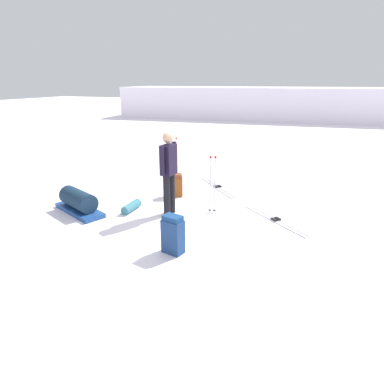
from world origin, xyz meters
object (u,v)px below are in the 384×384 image
at_px(backpack_bright, 173,235).
at_px(ski_poles_planted_near, 212,182).
at_px(gear_sled, 79,202).
at_px(ski_poles_planted_far, 174,159).
at_px(ski_pair_far, 276,220).
at_px(backpack_large_dark, 176,185).
at_px(skier_standing, 169,169).
at_px(ski_pair_near, 218,187).
at_px(sleeping_mat_rolled, 131,207).

distance_m(backpack_bright, ski_poles_planted_near, 1.85).
bearing_deg(gear_sled, ski_poles_planted_far, 65.55).
bearing_deg(ski_pair_far, gear_sled, -163.92).
xyz_separation_m(backpack_large_dark, gear_sled, (-1.45, -1.70, -0.05)).
xyz_separation_m(skier_standing, ski_poles_planted_far, (-0.71, 1.74, -0.24)).
distance_m(skier_standing, ski_poles_planted_near, 0.93).
distance_m(backpack_large_dark, gear_sled, 2.24).
height_order(skier_standing, ski_poles_planted_near, skier_standing).
xyz_separation_m(ski_poles_planted_far, gear_sled, (-1.09, -2.39, -0.49)).
height_order(ski_pair_near, gear_sled, gear_sled).
height_order(backpack_large_dark, ski_poles_planted_far, ski_poles_planted_far).
distance_m(backpack_large_dark, sleeping_mat_rolled, 1.32).
relative_size(ski_pair_far, ski_poles_planted_near, 1.17).
xyz_separation_m(skier_standing, backpack_bright, (0.77, -1.44, -0.64)).
bearing_deg(sleeping_mat_rolled, ski_pair_far, 12.23).
distance_m(gear_sled, sleeping_mat_rolled, 1.09).
xyz_separation_m(gear_sled, sleeping_mat_rolled, (0.97, 0.49, -0.13)).
bearing_deg(backpack_large_dark, backpack_bright, -65.95).
bearing_deg(skier_standing, ski_poles_planted_far, 112.09).
height_order(backpack_bright, ski_poles_planted_far, ski_poles_planted_far).
bearing_deg(backpack_large_dark, gear_sled, -130.49).
height_order(ski_pair_near, ski_poles_planted_near, ski_poles_planted_near).
xyz_separation_m(ski_pair_far, backpack_large_dark, (-2.45, 0.58, 0.26)).
height_order(ski_pair_near, ski_poles_planted_far, ski_poles_planted_far).
relative_size(backpack_bright, sleeping_mat_rolled, 1.17).
xyz_separation_m(skier_standing, backpack_large_dark, (-0.34, 1.05, -0.68)).
bearing_deg(ski_poles_planted_near, skier_standing, -155.09).
bearing_deg(ski_poles_planted_far, skier_standing, -67.91).
height_order(ski_pair_far, backpack_bright, backpack_bright).
height_order(ski_poles_planted_far, gear_sled, ski_poles_planted_far).
xyz_separation_m(ski_pair_far, ski_poles_planted_near, (-1.31, -0.10, 0.67)).
bearing_deg(gear_sled, backpack_bright, -17.09).
relative_size(skier_standing, ski_poles_planted_near, 1.39).
xyz_separation_m(skier_standing, ski_pair_far, (2.11, 0.47, -0.94)).
distance_m(ski_poles_planted_far, sleeping_mat_rolled, 2.01).
bearing_deg(gear_sled, sleeping_mat_rolled, 26.78).
bearing_deg(backpack_large_dark, ski_poles_planted_near, -30.46).
bearing_deg(ski_pair_near, ski_pair_far, -42.44).
xyz_separation_m(ski_pair_near, sleeping_mat_rolled, (-1.21, -2.22, 0.08)).
distance_m(backpack_bright, ski_poles_planted_far, 3.53).
bearing_deg(sleeping_mat_rolled, ski_pair_near, 61.39).
relative_size(ski_poles_planted_near, sleeping_mat_rolled, 2.22).
distance_m(ski_pair_far, sleeping_mat_rolled, 3.00).
height_order(skier_standing, backpack_large_dark, skier_standing).
xyz_separation_m(backpack_bright, gear_sled, (-2.56, 0.79, -0.09)).
relative_size(skier_standing, ski_pair_near, 1.19).
bearing_deg(backpack_large_dark, ski_pair_far, -13.21).
height_order(ski_poles_planted_near, ski_poles_planted_far, ski_poles_planted_far).
height_order(ski_pair_far, gear_sled, gear_sled).
distance_m(ski_poles_planted_near, sleeping_mat_rolled, 1.81).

